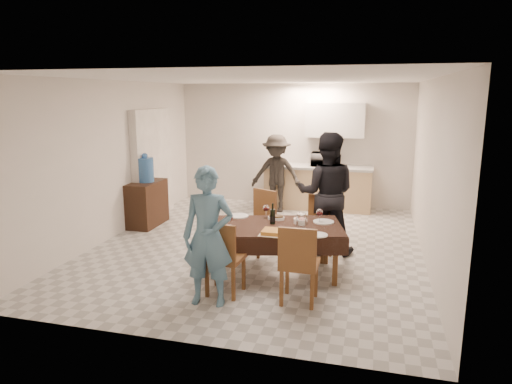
# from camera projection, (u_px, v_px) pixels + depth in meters

# --- Properties ---
(floor) EXTENTS (5.00, 6.00, 0.02)m
(floor) POSITION_uv_depth(u_px,v_px,m) (259.00, 246.00, 7.30)
(floor) COLOR #BBBBB6
(floor) RESTS_ON ground
(ceiling) EXTENTS (5.00, 6.00, 0.02)m
(ceiling) POSITION_uv_depth(u_px,v_px,m) (259.00, 79.00, 6.75)
(ceiling) COLOR white
(ceiling) RESTS_ON wall_back
(wall_back) EXTENTS (5.00, 0.02, 2.60)m
(wall_back) POSITION_uv_depth(u_px,v_px,m) (293.00, 145.00, 9.86)
(wall_back) COLOR beige
(wall_back) RESTS_ON floor
(wall_front) EXTENTS (5.00, 0.02, 2.60)m
(wall_front) POSITION_uv_depth(u_px,v_px,m) (178.00, 214.00, 4.18)
(wall_front) COLOR beige
(wall_front) RESTS_ON floor
(wall_left) EXTENTS (0.02, 6.00, 2.60)m
(wall_left) POSITION_uv_depth(u_px,v_px,m) (114.00, 160.00, 7.64)
(wall_left) COLOR beige
(wall_left) RESTS_ON floor
(wall_right) EXTENTS (0.02, 6.00, 2.60)m
(wall_right) POSITION_uv_depth(u_px,v_px,m) (431.00, 172.00, 6.40)
(wall_right) COLOR beige
(wall_right) RESTS_ON floor
(stub_partition) EXTENTS (0.15, 1.40, 2.10)m
(stub_partition) POSITION_uv_depth(u_px,v_px,m) (153.00, 164.00, 8.81)
(stub_partition) COLOR white
(stub_partition) RESTS_ON floor
(kitchen_base_cabinet) EXTENTS (2.20, 0.60, 0.86)m
(kitchen_base_cabinet) POSITION_uv_depth(u_px,v_px,m) (318.00, 188.00, 9.59)
(kitchen_base_cabinet) COLOR tan
(kitchen_base_cabinet) RESTS_ON floor
(kitchen_worktop) EXTENTS (2.24, 0.64, 0.05)m
(kitchen_worktop) POSITION_uv_depth(u_px,v_px,m) (318.00, 167.00, 9.50)
(kitchen_worktop) COLOR #A1A19C
(kitchen_worktop) RESTS_ON kitchen_base_cabinet
(upper_cabinet) EXTENTS (1.20, 0.34, 0.70)m
(upper_cabinet) POSITION_uv_depth(u_px,v_px,m) (335.00, 120.00, 9.35)
(upper_cabinet) COLOR silver
(upper_cabinet) RESTS_ON wall_back
(dining_table) EXTENTS (1.94, 1.42, 0.68)m
(dining_table) POSITION_uv_depth(u_px,v_px,m) (275.00, 228.00, 6.03)
(dining_table) COLOR black
(dining_table) RESTS_ON floor
(chair_near_left) EXTENTS (0.45, 0.45, 0.50)m
(chair_near_left) POSITION_uv_depth(u_px,v_px,m) (223.00, 251.00, 5.37)
(chair_near_left) COLOR brown
(chair_near_left) RESTS_ON floor
(chair_near_right) EXTENTS (0.43, 0.43, 0.51)m
(chair_near_right) POSITION_uv_depth(u_px,v_px,m) (298.00, 257.00, 5.14)
(chair_near_right) COLOR brown
(chair_near_right) RESTS_ON floor
(chair_far_left) EXTENTS (0.58, 0.60, 0.52)m
(chair_far_left) POSITION_uv_depth(u_px,v_px,m) (255.00, 217.00, 6.78)
(chair_far_left) COLOR brown
(chair_far_left) RESTS_ON floor
(chair_far_right) EXTENTS (0.51, 0.52, 0.50)m
(chair_far_right) POSITION_uv_depth(u_px,v_px,m) (316.00, 223.00, 6.56)
(chair_far_right) COLOR brown
(chair_far_right) RESTS_ON floor
(console) EXTENTS (0.44, 0.88, 0.81)m
(console) POSITION_uv_depth(u_px,v_px,m) (147.00, 203.00, 8.38)
(console) COLOR black
(console) RESTS_ON floor
(water_jug) EXTENTS (0.30, 0.30, 0.44)m
(water_jug) POSITION_uv_depth(u_px,v_px,m) (145.00, 170.00, 8.24)
(water_jug) COLOR #3B75C0
(water_jug) RESTS_ON console
(wine_bottle) EXTENTS (0.07, 0.07, 0.28)m
(wine_bottle) POSITION_uv_depth(u_px,v_px,m) (273.00, 214.00, 6.05)
(wine_bottle) COLOR black
(wine_bottle) RESTS_ON dining_table
(water_pitcher) EXTENTS (0.13, 0.13, 0.20)m
(water_pitcher) POSITION_uv_depth(u_px,v_px,m) (301.00, 221.00, 5.87)
(water_pitcher) COLOR white
(water_pitcher) RESTS_ON dining_table
(savoury_tart) EXTENTS (0.42, 0.31, 0.05)m
(savoury_tart) POSITION_uv_depth(u_px,v_px,m) (277.00, 232.00, 5.63)
(savoury_tart) COLOR gold
(savoury_tart) RESTS_ON dining_table
(salad_bowl) EXTENTS (0.17, 0.17, 0.07)m
(salad_bowl) POSITION_uv_depth(u_px,v_px,m) (300.00, 221.00, 6.11)
(salad_bowl) COLOR white
(salad_bowl) RESTS_ON dining_table
(mushroom_dish) EXTENTS (0.21, 0.21, 0.04)m
(mushroom_dish) POSITION_uv_depth(u_px,v_px,m) (276.00, 218.00, 6.30)
(mushroom_dish) COLOR white
(mushroom_dish) RESTS_ON dining_table
(wine_glass_a) EXTENTS (0.08, 0.08, 0.18)m
(wine_glass_a) POSITION_uv_depth(u_px,v_px,m) (230.00, 221.00, 5.90)
(wine_glass_a) COLOR white
(wine_glass_a) RESTS_ON dining_table
(wine_glass_b) EXTENTS (0.09, 0.09, 0.20)m
(wine_glass_b) POSITION_uv_depth(u_px,v_px,m) (320.00, 216.00, 6.10)
(wine_glass_b) COLOR white
(wine_glass_b) RESTS_ON dining_table
(wine_glass_c) EXTENTS (0.09, 0.09, 0.20)m
(wine_glass_c) POSITION_uv_depth(u_px,v_px,m) (266.00, 211.00, 6.33)
(wine_glass_c) COLOR white
(wine_glass_c) RESTS_ON dining_table
(plate_near_left) EXTENTS (0.25, 0.25, 0.01)m
(plate_near_left) POSITION_uv_depth(u_px,v_px,m) (225.00, 228.00, 5.88)
(plate_near_left) COLOR white
(plate_near_left) RESTS_ON dining_table
(plate_near_right) EXTENTS (0.24, 0.24, 0.01)m
(plate_near_right) POSITION_uv_depth(u_px,v_px,m) (318.00, 235.00, 5.59)
(plate_near_right) COLOR white
(plate_near_right) RESTS_ON dining_table
(plate_far_left) EXTENTS (0.29, 0.29, 0.02)m
(plate_far_left) POSITION_uv_depth(u_px,v_px,m) (239.00, 216.00, 6.45)
(plate_far_left) COLOR white
(plate_far_left) RESTS_ON dining_table
(plate_far_right) EXTENTS (0.28, 0.28, 0.02)m
(plate_far_right) POSITION_uv_depth(u_px,v_px,m) (324.00, 222.00, 6.16)
(plate_far_right) COLOR white
(plate_far_right) RESTS_ON dining_table
(microwave) EXTENTS (0.51, 0.34, 0.28)m
(microwave) POSITION_uv_depth(u_px,v_px,m) (324.00, 159.00, 9.43)
(microwave) COLOR silver
(microwave) RESTS_ON kitchen_worktop
(person_near) EXTENTS (0.62, 0.44, 1.60)m
(person_near) POSITION_uv_depth(u_px,v_px,m) (208.00, 237.00, 5.14)
(person_near) COLOR teal
(person_near) RESTS_ON floor
(person_far) EXTENTS (0.93, 0.74, 1.83)m
(person_far) POSITION_uv_depth(u_px,v_px,m) (326.00, 193.00, 6.83)
(person_far) COLOR black
(person_far) RESTS_ON floor
(person_kitchen) EXTENTS (1.02, 0.59, 1.58)m
(person_kitchen) POSITION_uv_depth(u_px,v_px,m) (276.00, 173.00, 9.29)
(person_kitchen) COLOR black
(person_kitchen) RESTS_ON floor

